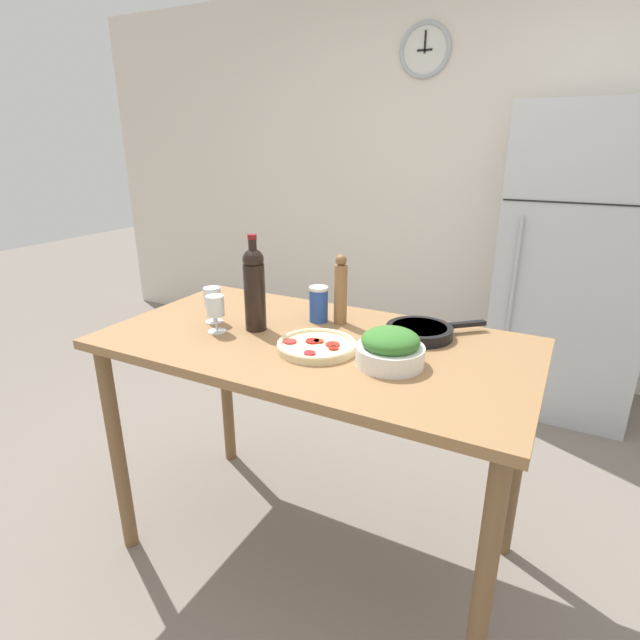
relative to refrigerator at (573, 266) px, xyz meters
The scene contains 12 objects.
ground_plane 2.14m from the refrigerator, 113.06° to the right, with size 14.00×14.00×0.00m, color slate.
wall_back 0.95m from the refrigerator, 153.66° to the left, with size 6.40×0.09×2.60m.
refrigerator is the anchor object (origin of this frame).
prep_counter 1.95m from the refrigerator, 113.06° to the right, with size 1.50×0.80×0.92m.
wine_bottle 2.07m from the refrigerator, 119.11° to the right, with size 0.08×0.08×0.35m.
wine_glass_near 2.20m from the refrigerator, 120.50° to the right, with size 0.07×0.07×0.14m.
wine_glass_far 2.17m from the refrigerator, 123.30° to the right, with size 0.07×0.07×0.14m.
pepper_mill 1.78m from the refrigerator, 115.33° to the right, with size 0.05×0.05×0.27m.
salad_bowl 1.93m from the refrigerator, 103.77° to the right, with size 0.21×0.21×0.12m.
homemade_pizza 2.00m from the refrigerator, 110.91° to the right, with size 0.27×0.27×0.03m.
salt_canister 1.83m from the refrigerator, 117.43° to the right, with size 0.07×0.07×0.14m.
cast_iron_skillet 1.66m from the refrigerator, 105.59° to the right, with size 0.32×0.30×0.04m.
Camera 1 is at (0.77, -1.43, 1.58)m, focal length 28.00 mm.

